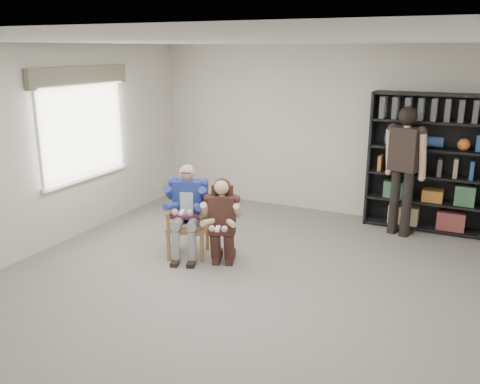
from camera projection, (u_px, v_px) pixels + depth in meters
The scene contains 8 objects.
room_shell at pixel (233, 177), 5.46m from camera, with size 6.00×7.00×2.80m, color beige, non-canonical shape.
floor at pixel (233, 295), 5.84m from camera, with size 6.00×7.00×0.01m, color slate.
window_left at pixel (84, 126), 7.49m from camera, with size 0.16×2.00×1.75m, color silver, non-canonical shape.
armchair at pixel (188, 221), 6.83m from camera, with size 0.57×0.55×0.98m, color #AC833F, non-canonical shape.
seated_man at pixel (188, 211), 6.79m from camera, with size 0.55×0.76×1.27m, color navy, non-canonical shape.
kneeling_woman at pixel (222, 223), 6.46m from camera, with size 0.49×0.78×1.16m, color #331B19, non-canonical shape.
bookshelf at pixel (429, 163), 7.69m from camera, with size 1.80×0.38×2.10m, color black, non-canonical shape.
standing_man at pixel (403, 173), 7.47m from camera, with size 0.59×0.33×1.92m, color black, non-canonical shape.
Camera 1 is at (2.36, -4.74, 2.73)m, focal length 38.00 mm.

